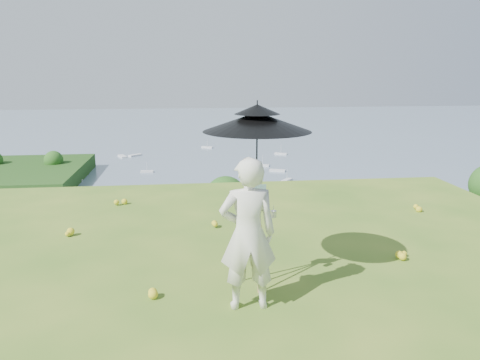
{
  "coord_description": "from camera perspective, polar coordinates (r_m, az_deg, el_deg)",
  "views": [
    {
      "loc": [
        0.35,
        -4.61,
        2.82
      ],
      "look_at": [
        1.3,
        3.55,
        0.88
      ],
      "focal_mm": 35.0,
      "sensor_mm": 36.0,
      "label": 1
    }
  ],
  "objects": [
    {
      "name": "slope_trees",
      "position": [
        43.43,
        -6.65,
        -11.02
      ],
      "size": [
        110.0,
        50.0,
        6.0
      ],
      "primitive_type": null,
      "color": "#185018",
      "rests_on": "forest_slope"
    },
    {
      "name": "bay_water",
      "position": [
        247.36,
        -6.68,
        4.64
      ],
      "size": [
        700.0,
        700.0,
        0.0
      ],
      "primitive_type": "plane",
      "color": "slate",
      "rests_on": "ground"
    },
    {
      "name": "shoreline_tier",
      "position": [
        88.57,
        -6.36,
        -12.79
      ],
      "size": [
        170.0,
        28.0,
        8.0
      ],
      "primitive_type": "cube",
      "color": "#6C6856",
      "rests_on": "bay_water"
    },
    {
      "name": "ground",
      "position": [
        5.41,
        -9.86,
        -18.29
      ],
      "size": [
        14.0,
        14.0,
        0.0
      ],
      "primitive_type": "plane",
      "color": "#427020",
      "rests_on": "ground"
    },
    {
      "name": "wildflowers",
      "position": [
        5.6,
        -9.74,
        -16.43
      ],
      "size": [
        10.0,
        10.5,
        0.12
      ],
      "primitive_type": null,
      "color": "gold",
      "rests_on": "ground"
    },
    {
      "name": "moored_boats",
      "position": [
        170.06,
        -10.83,
        0.67
      ],
      "size": [
        140.0,
        140.0,
        0.7
      ],
      "primitive_type": null,
      "color": "silver",
      "rests_on": "bay_water"
    },
    {
      "name": "painter_cap",
      "position": [
        5.3,
        1.01,
        2.27
      ],
      "size": [
        0.22,
        0.25,
        0.1
      ],
      "primitive_type": null,
      "rotation": [
        0.0,
        0.0,
        -0.22
      ],
      "color": "#E07B86",
      "rests_on": "painter"
    },
    {
      "name": "field_easel",
      "position": [
        6.18,
        1.99,
        -6.74
      ],
      "size": [
        0.56,
        0.56,
        1.4
      ],
      "primitive_type": null,
      "rotation": [
        0.0,
        0.0,
        -0.05
      ],
      "color": "#A27E44",
      "rests_on": "ground"
    },
    {
      "name": "harbor_town",
      "position": [
        85.92,
        -6.47,
        -8.89
      ],
      "size": [
        110.0,
        22.0,
        5.0
      ],
      "primitive_type": null,
      "color": "silver",
      "rests_on": "shoreline_tier"
    },
    {
      "name": "painter",
      "position": [
        5.53,
        0.97,
        -6.65
      ],
      "size": [
        0.68,
        0.45,
        1.86
      ],
      "primitive_type": "imported",
      "rotation": [
        0.0,
        0.0,
        3.15
      ],
      "color": "silver",
      "rests_on": "ground"
    },
    {
      "name": "sun_umbrella",
      "position": [
        5.92,
        2.07,
        3.42
      ],
      "size": [
        1.38,
        1.38,
        1.3
      ],
      "primitive_type": null,
      "rotation": [
        0.0,
        0.0,
        -0.0
      ],
      "color": "black",
      "rests_on": "field_easel"
    }
  ]
}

